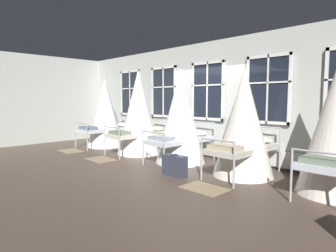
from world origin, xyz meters
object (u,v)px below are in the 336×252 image
Objects in this scene: cot_second at (138,113)px; suitcase_dark at (175,165)px; cot_third at (180,117)px; cot_fourth at (244,124)px; cot_first at (105,114)px.

suitcase_dark is (2.50, -1.03, -0.98)m from cot_second.
cot_third reaches higher than cot_fourth.
cot_second reaches higher than cot_fourth.
cot_first is 5.35m from cot_fourth.
cot_second is at bearing 91.17° from cot_fourth.
cot_third is (1.69, 0.02, -0.04)m from cot_second.
cot_third is at bearing -87.65° from cot_second.
cot_third is at bearing 90.90° from cot_fourth.
cot_second is 1.03× the size of cot_third.
cot_second is 4.31× the size of suitcase_dark.
suitcase_dark is at bearing -104.26° from cot_first.
cot_first is at bearing 90.68° from cot_fourth.
cot_third is 4.18× the size of suitcase_dark.
cot_first is 4.56m from suitcase_dark.
cot_fourth is at bearing 41.98° from suitcase_dark.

